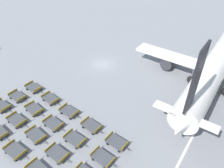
{
  "coord_description": "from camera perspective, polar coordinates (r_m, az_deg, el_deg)",
  "views": [
    {
      "loc": [
        21.46,
        -29.2,
        23.26
      ],
      "look_at": [
        7.09,
        -7.38,
        2.88
      ],
      "focal_mm": 35.0,
      "sensor_mm": 36.0,
      "label": 1
    }
  ],
  "objects": [
    {
      "name": "baggage_dolly_row_mid_b_col_c",
      "position": [
        31.57,
        -15.08,
        -9.97
      ],
      "size": [
        3.38,
        1.96,
        0.92
      ],
      "color": "#424449",
      "rests_on": "ground_plane"
    },
    {
      "name": "baggage_dolly_row_mid_b_col_d",
      "position": [
        29.24,
        -9.65,
        -13.99
      ],
      "size": [
        3.36,
        1.91,
        0.92
      ],
      "color": "#424449",
      "rests_on": "ground_plane"
    },
    {
      "name": "baggage_dolly_row_far_col_b",
      "position": [
        35.5,
        -15.74,
        -3.7
      ],
      "size": [
        3.41,
        2.04,
        0.92
      ],
      "color": "#424449",
      "rests_on": "ground_plane"
    },
    {
      "name": "baggage_dolly_row_mid_a_col_c",
      "position": [
        30.87,
        -19.24,
        -12.53
      ],
      "size": [
        3.41,
        2.03,
        0.92
      ],
      "color": "#424449",
      "rests_on": "ground_plane"
    },
    {
      "name": "ground_plane",
      "position": [
        43.06,
        -2.5,
        5.22
      ],
      "size": [
        500.0,
        500.0,
        0.0
      ],
      "primitive_type": "plane",
      "color": "gray"
    },
    {
      "name": "baggage_dolly_row_mid_b_col_b",
      "position": [
        34.47,
        -19.66,
        -6.18
      ],
      "size": [
        3.42,
        2.09,
        0.92
      ],
      "color": "#424449",
      "rests_on": "ground_plane"
    },
    {
      "name": "baggage_dolly_row_mid_a_col_b",
      "position": [
        33.71,
        -23.61,
        -8.66
      ],
      "size": [
        3.38,
        1.95,
        0.92
      ],
      "color": "#424449",
      "rests_on": "ground_plane"
    },
    {
      "name": "baggage_dolly_row_mid_a_col_d",
      "position": [
        28.36,
        -14.08,
        -17.21
      ],
      "size": [
        3.37,
        1.92,
        0.92
      ],
      "color": "#424449",
      "rests_on": "ground_plane"
    },
    {
      "name": "baggage_dolly_row_near_col_c",
      "position": [
        30.23,
        -23.94,
        -15.6
      ],
      "size": [
        3.35,
        1.88,
        0.92
      ],
      "color": "#424449",
      "rests_on": "ground_plane"
    },
    {
      "name": "baggage_dolly_row_far_col_d",
      "position": [
        30.41,
        -5.37,
        -10.79
      ],
      "size": [
        3.39,
        2.0,
        0.92
      ],
      "color": "#424449",
      "rests_on": "ground_plane"
    },
    {
      "name": "baggage_dolly_row_mid_b_col_e",
      "position": [
        27.3,
        -2.42,
        -18.66
      ],
      "size": [
        3.38,
        1.96,
        0.92
      ],
      "color": "#424449",
      "rests_on": "ground_plane"
    },
    {
      "name": "baggage_dolly_row_far_col_e",
      "position": [
        28.57,
        1.24,
        -14.93
      ],
      "size": [
        3.37,
        1.94,
        0.92
      ],
      "color": "#424449",
      "rests_on": "ground_plane"
    },
    {
      "name": "baggage_dolly_row_mid_b_col_a",
      "position": [
        37.68,
        -23.46,
        -2.98
      ],
      "size": [
        3.37,
        1.92,
        0.92
      ],
      "color": "#424449",
      "rests_on": "ground_plane"
    },
    {
      "name": "stand_guidance_stripe",
      "position": [
        36.2,
        23.47,
        -5.91
      ],
      "size": [
        1.15,
        30.28,
        0.01
      ],
      "color": "white",
      "rests_on": "ground_plane"
    },
    {
      "name": "baggage_dolly_row_mid_a_col_a",
      "position": [
        36.91,
        -26.86,
        -5.14
      ],
      "size": [
        3.36,
        1.9,
        0.92
      ],
      "color": "#424449",
      "rests_on": "ground_plane"
    },
    {
      "name": "baggage_dolly_row_far_col_a",
      "position": [
        38.57,
        -19.79,
        -0.87
      ],
      "size": [
        3.38,
        1.95,
        0.92
      ],
      "color": "#424449",
      "rests_on": "ground_plane"
    },
    {
      "name": "airplane",
      "position": [
        40.68,
        25.68,
        4.67
      ],
      "size": [
        28.55,
        37.28,
        13.54
      ],
      "color": "white",
      "rests_on": "ground_plane"
    },
    {
      "name": "baggage_dolly_row_far_col_c",
      "position": [
        32.76,
        -11.14,
        -7.03
      ],
      "size": [
        3.37,
        1.92,
        0.92
      ],
      "color": "#424449",
      "rests_on": "ground_plane"
    }
  ]
}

